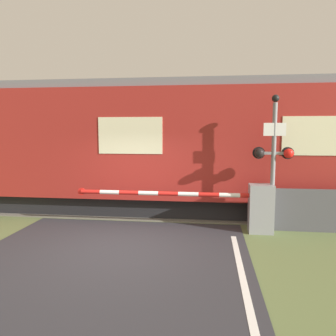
% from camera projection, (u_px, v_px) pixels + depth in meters
% --- Properties ---
extents(ground_plane, '(80.00, 80.00, 0.00)m').
position_uv_depth(ground_plane, '(118.00, 247.00, 7.25)').
color(ground_plane, '#5B6B3D').
extents(track_bed, '(36.00, 3.20, 0.13)m').
position_uv_depth(track_bed, '(149.00, 207.00, 10.90)').
color(track_bed, '#666056').
rests_on(track_bed, ground_plane).
extents(train, '(18.12, 3.18, 4.02)m').
position_uv_depth(train, '(142.00, 146.00, 10.69)').
color(train, black).
rests_on(train, ground_plane).
extents(crossing_barrier, '(5.10, 0.44, 1.23)m').
position_uv_depth(crossing_barrier, '(247.00, 206.00, 8.26)').
color(crossing_barrier, gray).
rests_on(crossing_barrier, ground_plane).
extents(signal_post, '(1.00, 0.26, 3.43)m').
position_uv_depth(signal_post, '(274.00, 155.00, 8.08)').
color(signal_post, gray).
rests_on(signal_post, ground_plane).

